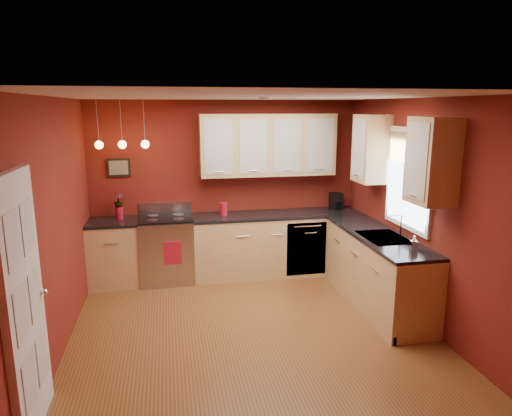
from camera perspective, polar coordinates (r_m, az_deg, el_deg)
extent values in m
plane|color=brown|center=(5.36, -0.50, -15.24)|extent=(4.20, 4.20, 0.00)
cube|color=beige|center=(4.74, -0.56, 13.78)|extent=(4.00, 4.20, 0.02)
cube|color=maroon|center=(6.92, -3.72, 2.54)|extent=(4.00, 0.02, 2.60)
cube|color=maroon|center=(2.96, 7.11, -11.40)|extent=(4.00, 0.02, 2.60)
cube|color=maroon|center=(4.94, -23.98, -2.57)|extent=(0.02, 4.20, 2.60)
cube|color=maroon|center=(5.60, 20.02, -0.57)|extent=(0.02, 4.20, 2.60)
cube|color=tan|center=(6.82, -17.21, -5.51)|extent=(0.70, 0.60, 0.90)
cube|color=tan|center=(6.96, 2.69, -4.58)|extent=(2.54, 0.60, 0.90)
cube|color=tan|center=(6.08, 14.79, -7.59)|extent=(0.60, 2.10, 0.90)
cube|color=black|center=(6.70, -17.47, -1.68)|extent=(0.70, 0.62, 0.04)
cube|color=black|center=(6.84, 2.73, -0.82)|extent=(2.54, 0.62, 0.04)
cube|color=black|center=(5.93, 15.04, -3.32)|extent=(0.62, 2.10, 0.04)
cube|color=#B3B3B8|center=(6.78, -11.05, -5.21)|extent=(0.76, 0.64, 0.92)
cube|color=black|center=(6.48, -11.05, -5.84)|extent=(0.55, 0.02, 0.32)
cylinder|color=#B3B3B8|center=(6.40, -11.14, -3.83)|extent=(0.60, 0.02, 0.02)
cube|color=black|center=(6.65, -11.22, -1.31)|extent=(0.76, 0.60, 0.03)
cylinder|color=gray|center=(6.51, -12.81, -1.49)|extent=(0.16, 0.16, 0.01)
cylinder|color=gray|center=(6.51, -9.64, -1.36)|extent=(0.16, 0.16, 0.01)
cylinder|color=gray|center=(6.78, -12.75, -0.93)|extent=(0.16, 0.16, 0.01)
cylinder|color=gray|center=(6.78, -9.71, -0.80)|extent=(0.16, 0.16, 0.01)
cube|color=#B3B3B8|center=(6.92, -11.26, 0.04)|extent=(0.76, 0.04, 0.16)
cube|color=#B3B3B8|center=(6.79, 6.32, -5.09)|extent=(0.60, 0.02, 0.80)
cube|color=gray|center=(5.81, 15.68, -3.76)|extent=(0.50, 0.70, 0.05)
cube|color=black|center=(5.96, 14.95, -3.41)|extent=(0.42, 0.30, 0.02)
cube|color=black|center=(5.66, 16.44, -4.32)|extent=(0.42, 0.30, 0.02)
cylinder|color=white|center=(5.87, 17.70, -2.06)|extent=(0.02, 0.02, 0.28)
cylinder|color=white|center=(5.80, 17.17, -0.85)|extent=(0.16, 0.02, 0.02)
cube|color=white|center=(5.78, 18.59, 3.46)|extent=(0.04, 1.02, 1.22)
cube|color=white|center=(5.78, 18.46, 3.45)|extent=(0.01, 0.90, 1.10)
cube|color=#916B48|center=(5.73, 18.58, 7.11)|extent=(0.02, 0.96, 0.36)
cube|color=white|center=(3.92, -27.01, -10.94)|extent=(0.06, 0.82, 2.05)
cube|color=silver|center=(3.57, -28.14, -3.52)|extent=(0.00, 0.28, 0.40)
cube|color=silver|center=(3.90, -26.64, -2.10)|extent=(0.00, 0.28, 0.40)
cube|color=silver|center=(3.74, -27.26, -11.66)|extent=(0.00, 0.28, 0.40)
cube|color=silver|center=(4.06, -25.88, -9.63)|extent=(0.00, 0.28, 0.40)
cube|color=silver|center=(3.99, -26.43, -18.93)|extent=(0.00, 0.28, 0.40)
cube|color=silver|center=(4.29, -25.16, -16.49)|extent=(0.00, 0.28, 0.40)
sphere|color=white|center=(4.21, -24.97, -9.52)|extent=(0.06, 0.06, 0.06)
cube|color=tan|center=(6.77, 1.49, 7.88)|extent=(2.00, 0.35, 0.90)
cube|color=tan|center=(5.69, 17.31, 6.46)|extent=(0.35, 1.95, 0.90)
cube|color=black|center=(6.83, -16.79, 4.87)|extent=(0.32, 0.03, 0.26)
cylinder|color=gray|center=(6.48, -19.22, 10.10)|extent=(0.01, 0.01, 0.60)
sphere|color=#FFA53F|center=(6.49, -19.03, 7.46)|extent=(0.11, 0.11, 0.11)
cylinder|color=gray|center=(6.44, -16.53, 10.27)|extent=(0.01, 0.01, 0.60)
sphere|color=#FFA53F|center=(6.46, -16.37, 7.61)|extent=(0.11, 0.11, 0.11)
cylinder|color=gray|center=(6.42, -13.83, 10.41)|extent=(0.01, 0.01, 0.60)
sphere|color=#FFA53F|center=(6.44, -13.69, 7.75)|extent=(0.11, 0.11, 0.11)
cylinder|color=#A61125|center=(6.72, -4.07, -0.18)|extent=(0.11, 0.11, 0.17)
cylinder|color=#A61125|center=(6.70, -4.08, 0.58)|extent=(0.12, 0.12, 0.02)
cylinder|color=#A61125|center=(6.76, -16.72, -0.59)|extent=(0.11, 0.11, 0.17)
imported|color=#A61125|center=(6.72, -16.81, 0.86)|extent=(0.14, 0.14, 0.22)
cube|color=black|center=(7.20, 9.97, 0.89)|extent=(0.19, 0.16, 0.26)
cylinder|color=black|center=(7.17, 10.10, 0.27)|extent=(0.11, 0.11, 0.12)
imported|color=white|center=(5.35, 19.13, -4.17)|extent=(0.09, 0.09, 0.17)
cube|color=#A61125|center=(6.44, -10.38, -5.56)|extent=(0.24, 0.02, 0.33)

